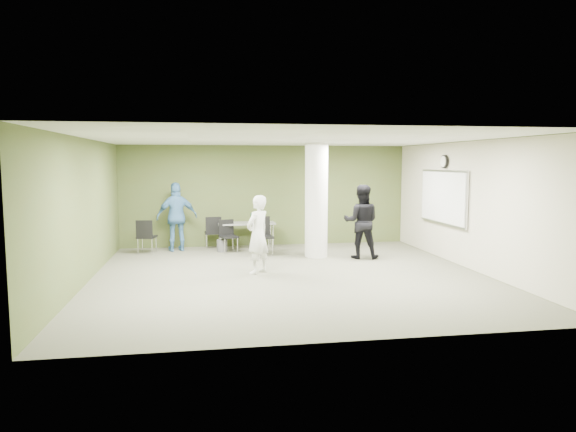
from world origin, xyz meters
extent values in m
plane|color=#545442|center=(0.00, 0.00, 0.00)|extent=(8.00, 8.00, 0.00)
plane|color=white|center=(0.00, 0.00, 2.80)|extent=(8.00, 8.00, 0.00)
cube|color=#4D5628|center=(0.00, 4.00, 1.40)|extent=(8.00, 2.80, 0.02)
cube|color=#4D5628|center=(-4.00, 0.00, 1.40)|extent=(0.02, 8.00, 2.80)
cube|color=beige|center=(4.00, 0.00, 1.40)|extent=(0.02, 8.00, 2.80)
cylinder|color=silver|center=(1.00, 2.00, 1.40)|extent=(0.56, 0.56, 2.80)
cube|color=silver|center=(3.93, 1.20, 1.50)|extent=(0.04, 2.30, 1.30)
cube|color=white|center=(3.91, 1.20, 1.50)|extent=(0.02, 2.20, 1.20)
cylinder|color=black|center=(3.93, 1.20, 2.35)|extent=(0.05, 0.32, 0.32)
cylinder|color=white|center=(3.90, 1.20, 2.35)|extent=(0.02, 0.26, 0.26)
cube|color=gray|center=(-0.60, 3.41, 0.70)|extent=(1.52, 0.67, 0.04)
cylinder|color=silver|center=(-1.28, 3.15, 0.34)|extent=(0.04, 0.04, 0.68)
cylinder|color=silver|center=(0.08, 3.14, 0.34)|extent=(0.04, 0.04, 0.68)
cylinder|color=silver|center=(-1.28, 3.68, 0.34)|extent=(0.04, 0.04, 0.68)
cylinder|color=silver|center=(0.08, 3.67, 0.34)|extent=(0.04, 0.04, 0.68)
cylinder|color=#1C5634|center=(-0.45, 3.48, 0.84)|extent=(0.07, 0.07, 0.25)
cylinder|color=#B2B2B7|center=(-0.14, 3.24, 0.81)|extent=(0.06, 0.06, 0.18)
cylinder|color=#4C4C4C|center=(-1.28, 3.09, 0.16)|extent=(0.27, 0.27, 0.32)
cube|color=black|center=(-3.19, 3.15, 0.43)|extent=(0.51, 0.51, 0.05)
cube|color=black|center=(-3.23, 2.95, 0.66)|extent=(0.42, 0.12, 0.43)
cylinder|color=silver|center=(-2.98, 3.29, 0.20)|extent=(0.02, 0.02, 0.41)
cylinder|color=silver|center=(-3.33, 3.36, 0.20)|extent=(0.02, 0.02, 0.41)
cylinder|color=silver|center=(-3.05, 2.94, 0.20)|extent=(0.02, 0.02, 0.41)
cylinder|color=silver|center=(-3.40, 3.01, 0.20)|extent=(0.02, 0.02, 0.41)
cube|color=black|center=(-1.50, 3.65, 0.43)|extent=(0.46, 0.46, 0.05)
cube|color=black|center=(-1.48, 3.45, 0.67)|extent=(0.42, 0.06, 0.43)
cylinder|color=silver|center=(-1.32, 3.84, 0.21)|extent=(0.02, 0.02, 0.41)
cylinder|color=silver|center=(-1.69, 3.82, 0.21)|extent=(0.02, 0.02, 0.41)
cylinder|color=silver|center=(-1.30, 3.48, 0.21)|extent=(0.02, 0.02, 0.41)
cylinder|color=silver|center=(-1.67, 3.46, 0.21)|extent=(0.02, 0.02, 0.41)
cube|color=black|center=(-1.11, 2.95, 0.41)|extent=(0.52, 0.52, 0.05)
cube|color=black|center=(-1.16, 3.13, 0.64)|extent=(0.39, 0.15, 0.41)
cylinder|color=silver|center=(-1.22, 2.74, 0.20)|extent=(0.02, 0.02, 0.39)
cylinder|color=silver|center=(-0.89, 2.84, 0.20)|extent=(0.02, 0.02, 0.39)
cylinder|color=silver|center=(-1.32, 3.07, 0.20)|extent=(0.02, 0.02, 0.39)
cylinder|color=silver|center=(-0.99, 3.17, 0.20)|extent=(0.02, 0.02, 0.39)
cube|color=black|center=(-0.28, 2.39, 0.47)|extent=(0.52, 0.52, 0.05)
cube|color=black|center=(-0.30, 2.61, 0.73)|extent=(0.46, 0.09, 0.47)
cylinder|color=silver|center=(-0.46, 2.18, 0.22)|extent=(0.02, 0.02, 0.45)
cylinder|color=silver|center=(-0.06, 2.22, 0.22)|extent=(0.02, 0.02, 0.45)
cylinder|color=silver|center=(-0.50, 2.57, 0.22)|extent=(0.02, 0.02, 0.45)
cylinder|color=silver|center=(-0.10, 2.61, 0.22)|extent=(0.02, 0.02, 0.45)
imported|color=silver|center=(-0.63, 0.31, 0.83)|extent=(0.71, 0.70, 1.65)
imported|color=black|center=(2.04, 1.63, 0.90)|extent=(1.04, 0.91, 1.80)
imported|color=teal|center=(-2.43, 3.40, 0.90)|extent=(1.13, 0.67, 1.81)
camera|label=1|loc=(-1.74, -10.28, 2.33)|focal=32.00mm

